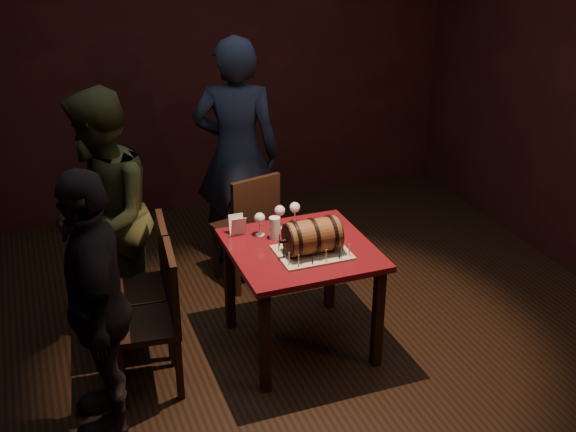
{
  "coord_description": "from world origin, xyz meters",
  "views": [
    {
      "loc": [
        -1.45,
        -3.83,
        2.88
      ],
      "look_at": [
        0.01,
        0.05,
        0.95
      ],
      "focal_mm": 45.0,
      "sensor_mm": 36.0,
      "label": 1
    }
  ],
  "objects_px": {
    "wine_glass_mid": "(280,212)",
    "wine_glass_right": "(295,208)",
    "pub_table": "(301,262)",
    "pint_of_ale": "(275,228)",
    "person_back": "(237,154)",
    "barrel_cake": "(312,236)",
    "person_left_front": "(96,303)",
    "chair_left_rear": "(151,280)",
    "chair_left_front": "(158,313)",
    "person_left_rear": "(103,218)",
    "wine_glass_left": "(260,219)",
    "chair_back": "(250,224)"
  },
  "relations": [
    {
      "from": "wine_glass_right",
      "to": "pint_of_ale",
      "type": "bearing_deg",
      "value": -141.94
    },
    {
      "from": "wine_glass_right",
      "to": "chair_left_rear",
      "type": "relative_size",
      "value": 0.17
    },
    {
      "from": "pint_of_ale",
      "to": "chair_left_rear",
      "type": "height_order",
      "value": "chair_left_rear"
    },
    {
      "from": "person_left_rear",
      "to": "person_back",
      "type": "bearing_deg",
      "value": 131.03
    },
    {
      "from": "pint_of_ale",
      "to": "chair_left_front",
      "type": "height_order",
      "value": "chair_left_front"
    },
    {
      "from": "barrel_cake",
      "to": "chair_back",
      "type": "bearing_deg",
      "value": 95.69
    },
    {
      "from": "wine_glass_right",
      "to": "person_left_rear",
      "type": "distance_m",
      "value": 1.28
    },
    {
      "from": "pint_of_ale",
      "to": "person_left_front",
      "type": "xyz_separation_m",
      "value": [
        -1.2,
        -0.47,
        -0.03
      ]
    },
    {
      "from": "chair_back",
      "to": "chair_left_rear",
      "type": "relative_size",
      "value": 1.0
    },
    {
      "from": "wine_glass_right",
      "to": "person_back",
      "type": "bearing_deg",
      "value": 96.3
    },
    {
      "from": "chair_left_front",
      "to": "pint_of_ale",
      "type": "bearing_deg",
      "value": 17.56
    },
    {
      "from": "wine_glass_mid",
      "to": "chair_left_rear",
      "type": "height_order",
      "value": "chair_left_rear"
    },
    {
      "from": "pub_table",
      "to": "wine_glass_left",
      "type": "bearing_deg",
      "value": 127.2
    },
    {
      "from": "pub_table",
      "to": "chair_left_front",
      "type": "xyz_separation_m",
      "value": [
        -0.96,
        -0.09,
        -0.12
      ]
    },
    {
      "from": "person_back",
      "to": "person_left_rear",
      "type": "distance_m",
      "value": 1.31
    },
    {
      "from": "wine_glass_mid",
      "to": "pub_table",
      "type": "bearing_deg",
      "value": -84.84
    },
    {
      "from": "pint_of_ale",
      "to": "pub_table",
      "type": "bearing_deg",
      "value": -56.18
    },
    {
      "from": "chair_back",
      "to": "person_left_rear",
      "type": "distance_m",
      "value": 1.16
    },
    {
      "from": "chair_back",
      "to": "chair_left_rear",
      "type": "height_order",
      "value": "same"
    },
    {
      "from": "wine_glass_mid",
      "to": "person_back",
      "type": "relative_size",
      "value": 0.09
    },
    {
      "from": "pub_table",
      "to": "wine_glass_left",
      "type": "distance_m",
      "value": 0.39
    },
    {
      "from": "pub_table",
      "to": "pint_of_ale",
      "type": "xyz_separation_m",
      "value": [
        -0.12,
        0.17,
        0.18
      ]
    },
    {
      "from": "chair_back",
      "to": "person_left_front",
      "type": "relative_size",
      "value": 0.59
    },
    {
      "from": "wine_glass_right",
      "to": "person_back",
      "type": "distance_m",
      "value": 0.99
    },
    {
      "from": "pub_table",
      "to": "person_back",
      "type": "height_order",
      "value": "person_back"
    },
    {
      "from": "person_left_rear",
      "to": "chair_left_rear",
      "type": "bearing_deg",
      "value": 45.05
    },
    {
      "from": "pint_of_ale",
      "to": "chair_left_rear",
      "type": "distance_m",
      "value": 0.88
    },
    {
      "from": "barrel_cake",
      "to": "person_left_front",
      "type": "bearing_deg",
      "value": -171.88
    },
    {
      "from": "pint_of_ale",
      "to": "chair_left_front",
      "type": "xyz_separation_m",
      "value": [
        -0.85,
        -0.27,
        -0.3
      ]
    },
    {
      "from": "wine_glass_left",
      "to": "pint_of_ale",
      "type": "relative_size",
      "value": 1.07
    },
    {
      "from": "pub_table",
      "to": "person_left_rear",
      "type": "xyz_separation_m",
      "value": [
        -1.15,
        0.65,
        0.22
      ]
    },
    {
      "from": "barrel_cake",
      "to": "pint_of_ale",
      "type": "height_order",
      "value": "barrel_cake"
    },
    {
      "from": "chair_left_rear",
      "to": "pub_table",
      "type": "bearing_deg",
      "value": -19.16
    },
    {
      "from": "pub_table",
      "to": "chair_back",
      "type": "height_order",
      "value": "chair_back"
    },
    {
      "from": "barrel_cake",
      "to": "chair_left_rear",
      "type": "xyz_separation_m",
      "value": [
        -0.96,
        0.43,
        -0.35
      ]
    },
    {
      "from": "barrel_cake",
      "to": "wine_glass_right",
      "type": "bearing_deg",
      "value": 83.44
    },
    {
      "from": "wine_glass_left",
      "to": "chair_back",
      "type": "height_order",
      "value": "chair_back"
    },
    {
      "from": "pint_of_ale",
      "to": "person_left_rear",
      "type": "height_order",
      "value": "person_left_rear"
    },
    {
      "from": "wine_glass_mid",
      "to": "chair_left_front",
      "type": "bearing_deg",
      "value": -156.22
    },
    {
      "from": "pub_table",
      "to": "person_back",
      "type": "relative_size",
      "value": 0.48
    },
    {
      "from": "pint_of_ale",
      "to": "person_left_rear",
      "type": "distance_m",
      "value": 1.14
    },
    {
      "from": "wine_glass_left",
      "to": "chair_back",
      "type": "xyz_separation_m",
      "value": [
        0.13,
        0.64,
        -0.35
      ]
    },
    {
      "from": "wine_glass_left",
      "to": "chair_left_rear",
      "type": "height_order",
      "value": "chair_left_rear"
    },
    {
      "from": "wine_glass_mid",
      "to": "pint_of_ale",
      "type": "distance_m",
      "value": 0.17
    },
    {
      "from": "wine_glass_mid",
      "to": "person_left_rear",
      "type": "bearing_deg",
      "value": 163.59
    },
    {
      "from": "pub_table",
      "to": "person_back",
      "type": "distance_m",
      "value": 1.35
    },
    {
      "from": "wine_glass_left",
      "to": "wine_glass_right",
      "type": "bearing_deg",
      "value": 15.72
    },
    {
      "from": "wine_glass_right",
      "to": "chair_left_rear",
      "type": "height_order",
      "value": "chair_left_rear"
    },
    {
      "from": "wine_glass_mid",
      "to": "wine_glass_right",
      "type": "height_order",
      "value": "same"
    },
    {
      "from": "wine_glass_left",
      "to": "chair_left_front",
      "type": "bearing_deg",
      "value": -155.73
    }
  ]
}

